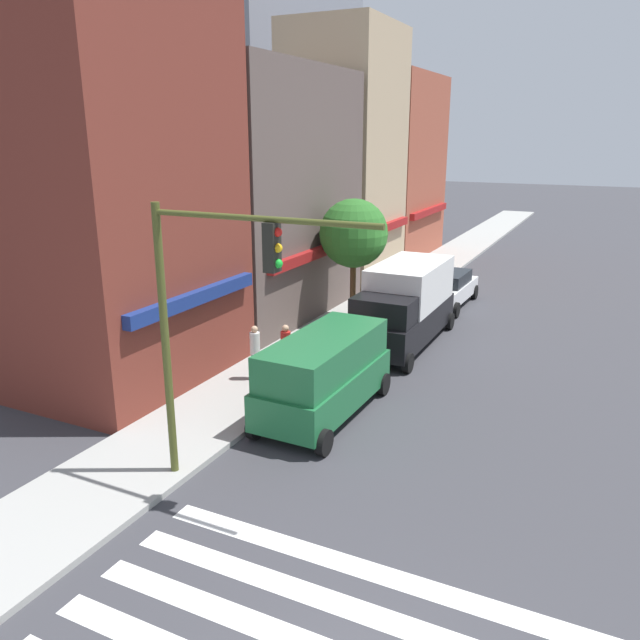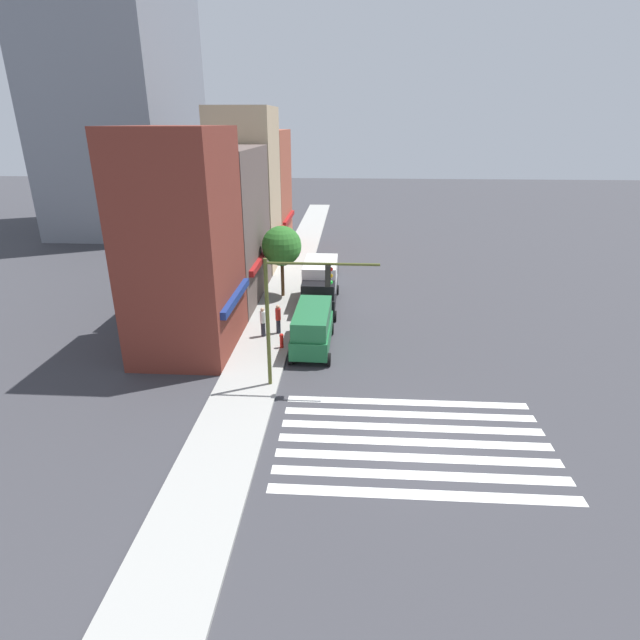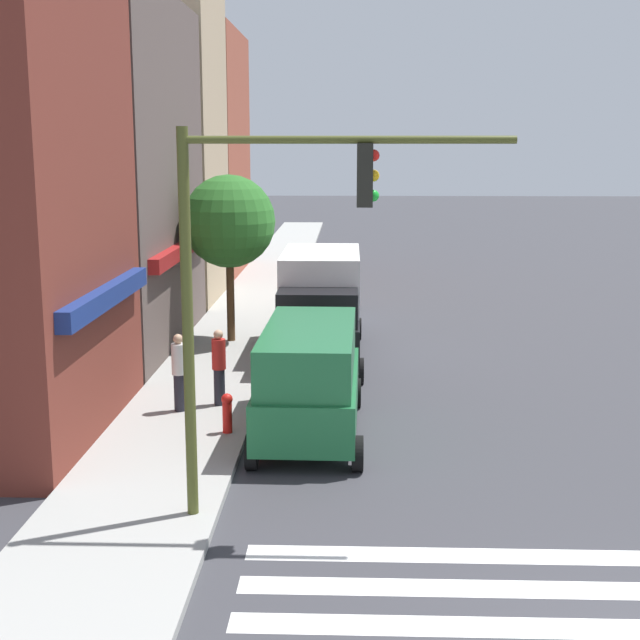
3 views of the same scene
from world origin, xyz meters
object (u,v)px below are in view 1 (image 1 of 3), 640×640
object	(u,v)px
street_tree	(354,234)
fire_hydrant	(266,389)
traffic_signal	(207,302)
sedan_white	(447,288)
box_truck_black	(405,304)
van_green	(324,372)
pedestrian_white_shirt	(255,351)
pedestrian_red_jacket	(286,350)

from	to	relation	value
street_tree	fire_hydrant	bearing A→B (deg)	-172.97
traffic_signal	sedan_white	xyz separation A→B (m)	(17.62, -0.53, -3.50)
box_truck_black	sedan_white	size ratio (longest dim) A/B	1.40
van_green	fire_hydrant	bearing A→B (deg)	103.07
sedan_white	pedestrian_white_shirt	size ratio (longest dim) A/B	2.51
van_green	pedestrian_white_shirt	xyz separation A→B (m)	(1.16, 2.98, -0.21)
box_truck_black	pedestrian_red_jacket	xyz separation A→B (m)	(-5.28, 2.16, -0.51)
street_tree	sedan_white	bearing A→B (deg)	-31.59
box_truck_black	sedan_white	world-z (taller)	box_truck_black
traffic_signal	pedestrian_white_shirt	xyz separation A→B (m)	(5.66, 2.46, -3.27)
pedestrian_red_jacket	sedan_white	bearing A→B (deg)	-120.48
van_green	pedestrian_red_jacket	world-z (taller)	van_green
van_green	box_truck_black	distance (m)	6.96
van_green	fire_hydrant	size ratio (longest dim) A/B	5.98
traffic_signal	pedestrian_white_shirt	bearing A→B (deg)	23.46
box_truck_black	traffic_signal	bearing A→B (deg)	177.14
box_truck_black	street_tree	size ratio (longest dim) A/B	1.23
traffic_signal	pedestrian_red_jacket	distance (m)	7.17
van_green	pedestrian_red_jacket	xyz separation A→B (m)	(1.67, 2.16, -0.21)
van_green	pedestrian_white_shirt	world-z (taller)	van_green
fire_hydrant	street_tree	xyz separation A→B (m)	(8.92, 1.10, 3.18)
traffic_signal	street_tree	xyz separation A→B (m)	(13.07, 2.27, -0.55)
sedan_white	van_green	bearing A→B (deg)	-178.63
van_green	street_tree	size ratio (longest dim) A/B	1.00
pedestrian_white_shirt	fire_hydrant	size ratio (longest dim) A/B	2.10
van_green	box_truck_black	bearing A→B (deg)	1.15
box_truck_black	pedestrian_red_jacket	size ratio (longest dim) A/B	3.51
pedestrian_red_jacket	fire_hydrant	size ratio (longest dim) A/B	2.10
box_truck_black	pedestrian_red_jacket	bearing A→B (deg)	157.56
traffic_signal	street_tree	size ratio (longest dim) A/B	1.25
sedan_white	box_truck_black	bearing A→B (deg)	-178.63
van_green	fire_hydrant	world-z (taller)	van_green
traffic_signal	pedestrian_white_shirt	size ratio (longest dim) A/B	3.57
box_truck_black	street_tree	world-z (taller)	street_tree
pedestrian_red_jacket	street_tree	world-z (taller)	street_tree
van_green	pedestrian_red_jacket	distance (m)	2.73
pedestrian_red_jacket	street_tree	xyz separation A→B (m)	(6.90, 0.64, 2.72)
box_truck_black	sedan_white	xyz separation A→B (m)	(6.17, 0.00, -0.75)
pedestrian_white_shirt	fire_hydrant	world-z (taller)	pedestrian_white_shirt
sedan_white	fire_hydrant	bearing A→B (deg)	174.18
traffic_signal	fire_hydrant	world-z (taller)	traffic_signal
van_green	fire_hydrant	xyz separation A→B (m)	(-0.36, 1.70, -0.67)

